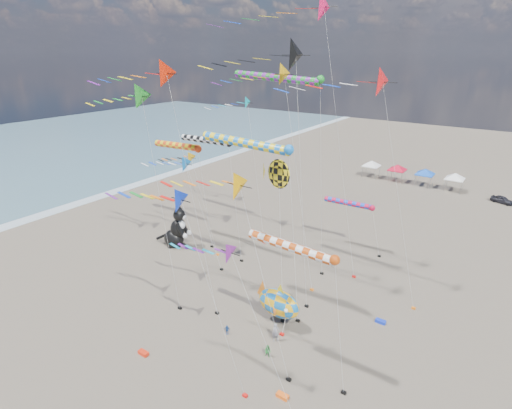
{
  "coord_description": "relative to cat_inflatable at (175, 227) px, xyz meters",
  "views": [
    {
      "loc": [
        18.38,
        -15.0,
        23.2
      ],
      "look_at": [
        -0.3,
        12.0,
        10.56
      ],
      "focal_mm": 28.0,
      "sensor_mm": 36.0,
      "label": 1
    }
  ],
  "objects": [
    {
      "name": "tent_row",
      "position": [
        17.31,
        43.42,
        0.39
      ],
      "size": [
        19.2,
        4.2,
        3.8
      ],
      "color": "white",
      "rests_on": "ground"
    },
    {
      "name": "delta_kite_10",
      "position": [
        20.23,
        -14.25,
        8.32
      ],
      "size": [
        9.78,
        1.62,
        12.29
      ],
      "color": "#821F8C",
      "rests_on": "ground"
    },
    {
      "name": "delta_kite_4",
      "position": [
        16.46,
        -2.0,
        20.01
      ],
      "size": [
        12.94,
        2.94,
        24.47
      ],
      "color": "black",
      "rests_on": "ground"
    },
    {
      "name": "delta_kite_6",
      "position": [
        19.09,
        -11.02,
        11.67
      ],
      "size": [
        10.43,
        2.3,
        15.86
      ],
      "color": "#FFAB06",
      "rests_on": "ground"
    },
    {
      "name": "windsock_0",
      "position": [
        -0.65,
        2.46,
        9.62
      ],
      "size": [
        8.54,
        0.85,
        12.86
      ],
      "color": "#ED4013",
      "rests_on": "ground"
    },
    {
      "name": "windsock_2",
      "position": [
        18.06,
        12.0,
        3.2
      ],
      "size": [
        7.62,
        0.7,
        6.35
      ],
      "color": "red",
      "rests_on": "ground"
    },
    {
      "name": "windsock_3",
      "position": [
        12.15,
        4.41,
        17.86
      ],
      "size": [
        11.68,
        0.81,
        21.1
      ],
      "color": "#198A26",
      "rests_on": "ground"
    },
    {
      "name": "child_blue",
      "position": [
        15.84,
        -9.51,
        -2.29
      ],
      "size": [
        0.59,
        0.41,
        0.93
      ],
      "primitive_type": "imported",
      "rotation": [
        0.0,
        0.0,
        0.38
      ],
      "color": "#2350A2",
      "rests_on": "ground"
    },
    {
      "name": "child_green",
      "position": [
        20.3,
        -9.85,
        -2.2
      ],
      "size": [
        0.59,
        0.49,
        1.13
      ],
      "primitive_type": "imported",
      "rotation": [
        0.0,
        0.0,
        0.12
      ],
      "color": "#268E36",
      "rests_on": "ground"
    },
    {
      "name": "delta_kite_5",
      "position": [
        14.96,
        0.85,
        18.28
      ],
      "size": [
        10.96,
        2.15,
        22.45
      ],
      "color": "gold",
      "rests_on": "ground"
    },
    {
      "name": "kite_bag_3",
      "position": [
        26.4,
        -0.31,
        -2.61
      ],
      "size": [
        0.9,
        0.44,
        0.3
      ],
      "primitive_type": "cube",
      "color": "#1531D2",
      "rests_on": "ground"
    },
    {
      "name": "cat_inflatable",
      "position": [
        0.0,
        0.0,
        0.0
      ],
      "size": [
        4.48,
        3.04,
        5.52
      ],
      "primitive_type": null,
      "rotation": [
        0.0,
        0.0,
        0.26
      ],
      "color": "black",
      "rests_on": "ground"
    },
    {
      "name": "person_adult",
      "position": [
        19.79,
        -7.82,
        -1.91
      ],
      "size": [
        0.73,
        0.73,
        1.71
      ],
      "primitive_type": "imported",
      "rotation": [
        0.0,
        0.0,
        0.78
      ],
      "color": "gray",
      "rests_on": "ground"
    },
    {
      "name": "fish_inflatable",
      "position": [
        18.82,
        -5.9,
        -0.45
      ],
      "size": [
        5.49,
        2.83,
        4.38
      ],
      "color": "blue",
      "rests_on": "ground"
    },
    {
      "name": "ground",
      "position": [
        15.81,
        -16.58,
        -2.76
      ],
      "size": [
        260.0,
        260.0,
        0.0
      ],
      "primitive_type": "plane",
      "color": "brown",
      "rests_on": "ground"
    },
    {
      "name": "delta_kite_11",
      "position": [
        3.37,
        -1.27,
        8.36
      ],
      "size": [
        11.3,
        2.05,
        12.48
      ],
      "color": "blue",
      "rests_on": "ground"
    },
    {
      "name": "delta_kite_1",
      "position": [
        1.7,
        1.2,
        8.55
      ],
      "size": [
        8.57,
        1.58,
        12.53
      ],
      "color": "gold",
      "rests_on": "ground"
    },
    {
      "name": "windsock_1",
      "position": [
        22.44,
        -9.82,
        7.69
      ],
      "size": [
        8.29,
        0.71,
        10.87
      ],
      "color": "#BF430D",
      "rests_on": "ground"
    },
    {
      "name": "windsock_4",
      "position": [
        14.73,
        -4.46,
        13.07
      ],
      "size": [
        10.3,
        0.83,
        16.3
      ],
      "color": "blue",
      "rests_on": "ground"
    },
    {
      "name": "parked_car",
      "position": [
        32.59,
        41.42,
        -2.17
      ],
      "size": [
        3.75,
        2.53,
        1.19
      ],
      "primitive_type": "imported",
      "rotation": [
        0.0,
        0.0,
        1.21
      ],
      "color": "#26262D",
      "rests_on": "ground"
    },
    {
      "name": "delta_kite_3",
      "position": [
        15.98,
        -14.1,
        11.46
      ],
      "size": [
        10.99,
        1.8,
        15.52
      ],
      "color": "#0D2EC7",
      "rests_on": "ground"
    },
    {
      "name": "angelfish_kite",
      "position": [
        16.79,
        -3.27,
        10.43
      ],
      "size": [
        3.74,
        3.02,
        14.62
      ],
      "color": "yellow",
      "rests_on": "ground"
    },
    {
      "name": "delta_kite_2",
      "position": [
        7.58,
        -7.79,
        18.53
      ],
      "size": [
        15.06,
        2.48,
        22.84
      ],
      "color": "red",
      "rests_on": "ground"
    },
    {
      "name": "delta_kite_9",
      "position": [
        23.1,
        3.56,
        17.83
      ],
      "size": [
        14.68,
        2.8,
        22.23
      ],
      "color": "red",
      "rests_on": "ground"
    },
    {
      "name": "windsock_5",
      "position": [
        4.59,
        1.64,
        11.06
      ],
      "size": [
        8.55,
        0.73,
        14.27
      ],
      "color": "black",
      "rests_on": "ground"
    },
    {
      "name": "delta_kite_0",
      "position": [
        4.05,
        7.18,
        14.26
      ],
      "size": [
        9.87,
        1.69,
        18.3
      ],
      "color": "#0AB4C9",
      "rests_on": "ground"
    },
    {
      "name": "kite_bag_0",
      "position": [
        23.4,
        -12.65,
        -2.61
      ],
      "size": [
        0.9,
        0.44,
        0.3
      ],
      "primitive_type": "cube",
      "color": "#FF6015",
      "rests_on": "ground"
    },
    {
      "name": "delta_kite_8",
      "position": [
        6.29,
        -9.24,
        16.62
      ],
      "size": [
        10.43,
        2.44,
        20.87
      ],
      "color": "#1F8B25",
      "rests_on": "ground"
    },
    {
      "name": "kite_bag_2",
      "position": [
        11.77,
        -15.39,
        -2.61
      ],
      "size": [
        0.9,
        0.44,
        0.3
      ],
      "primitive_type": "cube",
      "color": "red",
      "rests_on": "ground"
    },
    {
      "name": "delta_kite_7",
      "position": [
        15.95,
        5.79,
        24.01
      ],
      "size": [
        17.42,
        2.9,
        28.49
      ],
      "color": "#FE1555",
      "rests_on": "ground"
    },
    {
      "name": "kite_bag_1",
      "position": [
        18.16,
        -4.63,
        -2.61
      ],
      "size": [
        0.9,
        0.44,
        0.3
      ],
      "primitive_type": "cube",
      "color": "black",
      "rests_on": "ground"
    }
  ]
}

